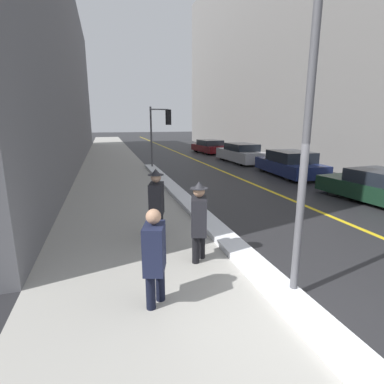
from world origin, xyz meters
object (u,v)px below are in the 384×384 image
at_px(lamp_post, 311,82).
at_px(parked_car_navy, 289,164).
at_px(parked_car_silver, 241,153).
at_px(pedestrian_with_shoulder_bag, 199,218).
at_px(pedestrian_in_fedora, 157,201).
at_px(parked_car_maroon, 209,147).
at_px(pedestrian_nearside, 155,253).
at_px(traffic_light_near, 162,124).

bearing_deg(lamp_post, parked_car_navy, 56.71).
bearing_deg(parked_car_navy, parked_car_silver, 6.21).
relative_size(pedestrian_with_shoulder_bag, pedestrian_in_fedora, 0.96).
xyz_separation_m(lamp_post, parked_car_maroon, (6.32, 22.15, -2.78)).
bearing_deg(pedestrian_in_fedora, pedestrian_nearside, 6.60).
bearing_deg(pedestrian_in_fedora, parked_car_silver, 163.93).
distance_m(pedestrian_with_shoulder_bag, parked_car_silver, 15.73).
distance_m(lamp_post, traffic_light_near, 14.46).
bearing_deg(lamp_post, parked_car_maroon, 74.08).
bearing_deg(lamp_post, traffic_light_near, 87.86).
height_order(traffic_light_near, pedestrian_in_fedora, traffic_light_near).
relative_size(pedestrian_with_shoulder_bag, parked_car_maroon, 0.37).
distance_m(pedestrian_with_shoulder_bag, pedestrian_in_fedora, 1.53).
bearing_deg(parked_car_maroon, lamp_post, 159.30).
bearing_deg(lamp_post, pedestrian_nearside, 170.30).
xyz_separation_m(pedestrian_with_shoulder_bag, pedestrian_in_fedora, (-0.62, 1.40, 0.04)).
height_order(parked_car_silver, parked_car_maroon, parked_car_silver).
height_order(pedestrian_with_shoulder_bag, parked_car_maroon, pedestrian_with_shoulder_bag).
height_order(lamp_post, pedestrian_with_shoulder_bag, lamp_post).
xyz_separation_m(pedestrian_with_shoulder_bag, parked_car_maroon, (7.44, 20.48, -0.34)).
height_order(pedestrian_with_shoulder_bag, parked_car_silver, pedestrian_with_shoulder_bag).
bearing_deg(pedestrian_with_shoulder_bag, parked_car_silver, 168.60).
bearing_deg(parked_car_silver, pedestrian_in_fedora, 145.99).
relative_size(lamp_post, parked_car_navy, 1.20).
distance_m(lamp_post, pedestrian_nearside, 3.35).
distance_m(lamp_post, parked_car_silver, 16.98).
height_order(pedestrian_in_fedora, parked_car_silver, pedestrian_in_fedora).
xyz_separation_m(parked_car_navy, parked_car_maroon, (-0.20, 12.22, -0.04)).
height_order(traffic_light_near, parked_car_maroon, traffic_light_near).
bearing_deg(parked_car_silver, pedestrian_with_shoulder_bag, 150.67).
height_order(parked_car_navy, parked_car_maroon, parked_car_navy).
height_order(pedestrian_nearside, parked_car_maroon, pedestrian_nearside).
height_order(parked_car_navy, parked_car_silver, parked_car_silver).
bearing_deg(traffic_light_near, lamp_post, -99.87).
distance_m(pedestrian_nearside, parked_car_silver, 17.39).
xyz_separation_m(pedestrian_nearside, pedestrian_in_fedora, (0.48, 2.68, 0.08)).
bearing_deg(pedestrian_with_shoulder_bag, parked_car_navy, 154.05).
bearing_deg(parked_car_navy, pedestrian_nearside, 141.66).
bearing_deg(lamp_post, pedestrian_with_shoulder_bag, 123.87).
xyz_separation_m(lamp_post, parked_car_navy, (6.52, 9.93, -2.74)).
distance_m(pedestrian_nearside, parked_car_navy, 12.95).
relative_size(traffic_light_near, parked_car_silver, 0.74).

